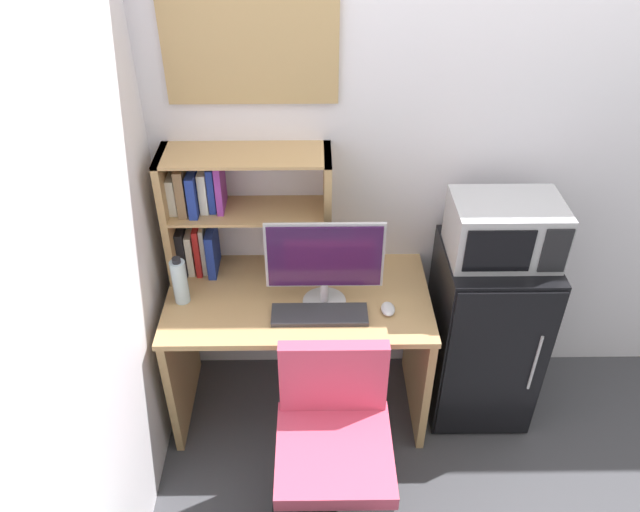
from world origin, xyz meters
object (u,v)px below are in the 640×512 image
at_px(desk_chair, 334,454).
at_px(water_bottle, 180,281).
at_px(wall_corkboard, 250,49).
at_px(computer_mouse, 388,309).
at_px(mini_fridge, 483,332).
at_px(hutch_bookshelf, 224,210).
at_px(keyboard, 320,315).
at_px(monitor, 325,261).
at_px(microwave, 505,229).

bearing_deg(desk_chair, water_bottle, 140.59).
distance_m(water_bottle, wall_corkboard, 1.04).
height_order(computer_mouse, mini_fridge, mini_fridge).
height_order(hutch_bookshelf, keyboard, hutch_bookshelf).
relative_size(desk_chair, wall_corkboard, 1.17).
distance_m(monitor, computer_mouse, 0.36).
xyz_separation_m(water_bottle, desk_chair, (0.68, -0.55, -0.49)).
bearing_deg(water_bottle, keyboard, -10.66).
height_order(hutch_bookshelf, water_bottle, hutch_bookshelf).
height_order(mini_fridge, desk_chair, mini_fridge).
bearing_deg(computer_mouse, keyboard, -174.59).
bearing_deg(water_bottle, microwave, 2.41).
bearing_deg(water_bottle, hutch_bookshelf, 50.96).
relative_size(mini_fridge, desk_chair, 1.13).
height_order(water_bottle, wall_corkboard, wall_corkboard).
xyz_separation_m(keyboard, desk_chair, (0.05, -0.44, -0.39)).
relative_size(keyboard, mini_fridge, 0.45).
height_order(desk_chair, wall_corkboard, wall_corkboard).
distance_m(computer_mouse, wall_corkboard, 1.25).
bearing_deg(mini_fridge, wall_corkboard, 165.50).
xyz_separation_m(hutch_bookshelf, wall_corkboard, (0.16, 0.10, 0.70)).
bearing_deg(mini_fridge, microwave, 89.76).
bearing_deg(hutch_bookshelf, water_bottle, -129.04).
bearing_deg(microwave, water_bottle, -177.59).
xyz_separation_m(monitor, wall_corkboard, (-0.30, 0.36, 0.80)).
bearing_deg(water_bottle, wall_corkboard, 43.97).
distance_m(keyboard, computer_mouse, 0.31).
bearing_deg(microwave, wall_corkboard, 165.65).
height_order(monitor, mini_fridge, monitor).
bearing_deg(desk_chair, mini_fridge, 39.07).
bearing_deg(hutch_bookshelf, mini_fridge, -8.11).
bearing_deg(water_bottle, monitor, -2.29).
distance_m(mini_fridge, desk_chair, 0.98).
xyz_separation_m(desk_chair, wall_corkboard, (-0.33, 0.89, 1.42)).
xyz_separation_m(hutch_bookshelf, desk_chair, (0.49, -0.79, -0.72)).
relative_size(computer_mouse, mini_fridge, 0.10).
relative_size(keyboard, microwave, 0.90).
bearing_deg(wall_corkboard, mini_fridge, -14.50).
relative_size(water_bottle, microwave, 0.51).
height_order(monitor, microwave, microwave).
bearing_deg(wall_corkboard, keyboard, -58.98).
bearing_deg(wall_corkboard, desk_chair, -69.89).
relative_size(hutch_bookshelf, wall_corkboard, 1.05).
bearing_deg(water_bottle, computer_mouse, -5.43).
xyz_separation_m(mini_fridge, microwave, (0.00, 0.00, 0.61)).
height_order(computer_mouse, microwave, microwave).
relative_size(water_bottle, mini_fridge, 0.25).
height_order(hutch_bookshelf, mini_fridge, hutch_bookshelf).
bearing_deg(keyboard, hutch_bookshelf, 140.91).
distance_m(computer_mouse, mini_fridge, 0.60).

